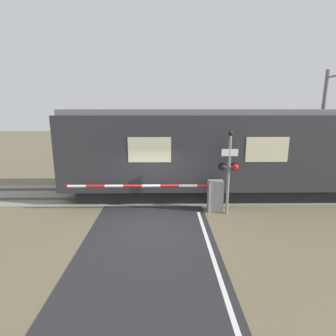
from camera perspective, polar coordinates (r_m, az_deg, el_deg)
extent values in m
plane|color=#6B6047|center=(9.86, -3.60, -11.95)|extent=(80.00, 80.00, 0.00)
cube|color=gray|center=(12.91, -2.90, -5.74)|extent=(36.00, 3.20, 0.03)
cube|color=#595451|center=(12.21, -3.02, -6.53)|extent=(36.00, 0.08, 0.10)
cube|color=#595451|center=(13.58, -2.79, -4.51)|extent=(36.00, 0.08, 0.10)
cube|color=black|center=(13.50, 17.61, -4.25)|extent=(16.24, 2.69, 0.60)
cube|color=#2D2D33|center=(13.08, 18.18, 3.84)|extent=(17.65, 3.17, 3.25)
cube|color=slate|center=(12.94, 18.73, 11.49)|extent=(17.30, 2.92, 0.24)
cube|color=beige|center=(11.57, 20.77, 3.76)|extent=(1.77, 0.02, 1.04)
cube|color=beige|center=(10.78, -4.05, 3.96)|extent=(1.77, 0.02, 1.04)
cube|color=gray|center=(10.90, 10.23, -5.99)|extent=(0.60, 0.44, 1.29)
cylinder|color=gray|center=(10.77, 10.32, -3.79)|extent=(0.16, 0.16, 0.18)
cylinder|color=red|center=(10.71, 8.36, -3.82)|extent=(0.75, 0.11, 0.11)
cylinder|color=white|center=(10.61, 4.38, -3.87)|extent=(0.75, 0.11, 0.11)
cylinder|color=red|center=(10.57, 0.34, -3.90)|extent=(0.75, 0.11, 0.11)
cylinder|color=white|center=(10.59, -3.71, -3.90)|extent=(0.75, 0.11, 0.11)
cylinder|color=red|center=(10.65, -7.72, -3.89)|extent=(0.75, 0.11, 0.11)
cylinder|color=white|center=(10.77, -11.67, -3.86)|extent=(0.75, 0.11, 0.11)
cylinder|color=red|center=(10.93, -15.52, -3.82)|extent=(0.75, 0.11, 0.11)
cylinder|color=white|center=(11.14, -19.24, -3.75)|extent=(0.75, 0.11, 0.11)
cylinder|color=red|center=(11.27, -21.04, -3.72)|extent=(0.20, 0.02, 0.20)
cylinder|color=gray|center=(10.45, 13.00, -1.73)|extent=(0.11, 0.11, 3.12)
cube|color=gray|center=(10.37, 13.10, 0.27)|extent=(0.60, 0.07, 0.07)
sphere|color=black|center=(10.26, 11.85, 0.20)|extent=(0.24, 0.24, 0.24)
sphere|color=red|center=(10.38, 14.47, 0.21)|extent=(0.24, 0.24, 0.24)
cylinder|color=black|center=(10.37, 11.73, 0.34)|extent=(0.30, 0.06, 0.30)
cylinder|color=black|center=(10.48, 14.31, 0.34)|extent=(0.30, 0.06, 0.30)
cube|color=white|center=(10.22, 13.32, 3.29)|extent=(0.63, 0.02, 0.27)
sphere|color=black|center=(10.17, 13.47, 7.34)|extent=(0.18, 0.18, 0.18)
cylinder|color=slate|center=(16.97, 30.30, 7.54)|extent=(0.20, 0.20, 6.14)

